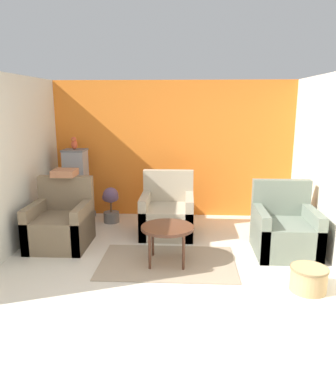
{
  "coord_description": "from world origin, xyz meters",
  "views": [
    {
      "loc": [
        0.26,
        -3.21,
        2.03
      ],
      "look_at": [
        0.0,
        1.75,
        0.85
      ],
      "focal_mm": 35.0,
      "sensor_mm": 36.0,
      "label": 1
    }
  ],
  "objects_px": {
    "parrot": "(74,144)",
    "potted_plant": "(111,203)",
    "coffee_table": "(167,230)",
    "armchair_left": "(61,225)",
    "birdcage": "(77,187)",
    "armchair_middle": "(167,215)",
    "armchair_right": "(284,231)",
    "wicker_basket": "(309,278)"
  },
  "relations": [
    {
      "from": "coffee_table",
      "to": "birdcage",
      "type": "xyz_separation_m",
      "value": [
        -1.69,
        1.77,
        0.14
      ]
    },
    {
      "from": "armchair_left",
      "to": "birdcage",
      "type": "relative_size",
      "value": 0.77
    },
    {
      "from": "armchair_middle",
      "to": "parrot",
      "type": "bearing_deg",
      "value": 159.12
    },
    {
      "from": "coffee_table",
      "to": "armchair_left",
      "type": "bearing_deg",
      "value": 160.58
    },
    {
      "from": "armchair_right",
      "to": "armchair_middle",
      "type": "relative_size",
      "value": 1.0
    },
    {
      "from": "coffee_table",
      "to": "potted_plant",
      "type": "xyz_separation_m",
      "value": [
        -1.07,
        1.67,
        -0.11
      ]
    },
    {
      "from": "armchair_right",
      "to": "birdcage",
      "type": "xyz_separation_m",
      "value": [
        -3.29,
        1.32,
        0.28
      ]
    },
    {
      "from": "coffee_table",
      "to": "armchair_left",
      "type": "xyz_separation_m",
      "value": [
        -1.58,
        0.56,
        -0.15
      ]
    },
    {
      "from": "coffee_table",
      "to": "potted_plant",
      "type": "bearing_deg",
      "value": 122.73
    },
    {
      "from": "potted_plant",
      "to": "wicker_basket",
      "type": "relative_size",
      "value": 1.5
    },
    {
      "from": "armchair_left",
      "to": "birdcage",
      "type": "height_order",
      "value": "birdcage"
    },
    {
      "from": "armchair_right",
      "to": "birdcage",
      "type": "bearing_deg",
      "value": 158.09
    },
    {
      "from": "birdcage",
      "to": "wicker_basket",
      "type": "height_order",
      "value": "birdcage"
    },
    {
      "from": "parrot",
      "to": "wicker_basket",
      "type": "distance_m",
      "value": 4.26
    },
    {
      "from": "armchair_middle",
      "to": "wicker_basket",
      "type": "relative_size",
      "value": 2.35
    },
    {
      "from": "wicker_basket",
      "to": "armchair_right",
      "type": "bearing_deg",
      "value": 90.11
    },
    {
      "from": "armchair_right",
      "to": "parrot",
      "type": "height_order",
      "value": "parrot"
    },
    {
      "from": "coffee_table",
      "to": "birdcage",
      "type": "relative_size",
      "value": 0.54
    },
    {
      "from": "armchair_left",
      "to": "parrot",
      "type": "bearing_deg",
      "value": 94.99
    },
    {
      "from": "coffee_table",
      "to": "potted_plant",
      "type": "distance_m",
      "value": 1.99
    },
    {
      "from": "birdcage",
      "to": "potted_plant",
      "type": "relative_size",
      "value": 2.04
    },
    {
      "from": "armchair_left",
      "to": "wicker_basket",
      "type": "bearing_deg",
      "value": -20.85
    },
    {
      "from": "coffee_table",
      "to": "birdcage",
      "type": "bearing_deg",
      "value": 133.63
    },
    {
      "from": "armchair_left",
      "to": "wicker_basket",
      "type": "distance_m",
      "value": 3.41
    },
    {
      "from": "armchair_middle",
      "to": "wicker_basket",
      "type": "distance_m",
      "value": 2.46
    },
    {
      "from": "coffee_table",
      "to": "parrot",
      "type": "xyz_separation_m",
      "value": [
        -1.69,
        1.77,
        0.91
      ]
    },
    {
      "from": "birdcage",
      "to": "potted_plant",
      "type": "height_order",
      "value": "birdcage"
    },
    {
      "from": "parrot",
      "to": "potted_plant",
      "type": "xyz_separation_m",
      "value": [
        0.62,
        -0.1,
        -1.02
      ]
    },
    {
      "from": "armchair_middle",
      "to": "parrot",
      "type": "distance_m",
      "value": 2.03
    },
    {
      "from": "armchair_right",
      "to": "armchair_middle",
      "type": "xyz_separation_m",
      "value": [
        -1.66,
        0.7,
        0.0
      ]
    },
    {
      "from": "coffee_table",
      "to": "parrot",
      "type": "relative_size",
      "value": 3.09
    },
    {
      "from": "birdcage",
      "to": "wicker_basket",
      "type": "bearing_deg",
      "value": -36.42
    },
    {
      "from": "birdcage",
      "to": "wicker_basket",
      "type": "xyz_separation_m",
      "value": [
        3.29,
        -2.43,
        -0.44
      ]
    },
    {
      "from": "birdcage",
      "to": "parrot",
      "type": "height_order",
      "value": "parrot"
    },
    {
      "from": "potted_plant",
      "to": "wicker_basket",
      "type": "height_order",
      "value": "potted_plant"
    },
    {
      "from": "armchair_middle",
      "to": "birdcage",
      "type": "distance_m",
      "value": 1.76
    },
    {
      "from": "armchair_left",
      "to": "parrot",
      "type": "xyz_separation_m",
      "value": [
        -0.11,
        1.22,
        1.05
      ]
    },
    {
      "from": "coffee_table",
      "to": "armchair_middle",
      "type": "bearing_deg",
      "value": 93.19
    },
    {
      "from": "coffee_table",
      "to": "armchair_right",
      "type": "bearing_deg",
      "value": 15.78
    },
    {
      "from": "armchair_middle",
      "to": "parrot",
      "type": "xyz_separation_m",
      "value": [
        -1.63,
        0.62,
        1.05
      ]
    },
    {
      "from": "armchair_middle",
      "to": "birdcage",
      "type": "height_order",
      "value": "birdcage"
    },
    {
      "from": "coffee_table",
      "to": "parrot",
      "type": "height_order",
      "value": "parrot"
    }
  ]
}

